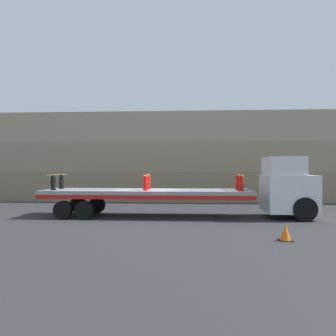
# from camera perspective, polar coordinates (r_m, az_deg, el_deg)

# --- Properties ---
(ground_plane) EXTENTS (120.00, 120.00, 0.00)m
(ground_plane) POSITION_cam_1_polar(r_m,az_deg,el_deg) (17.06, -3.70, -8.40)
(ground_plane) COLOR #2D2D30
(rock_cliff) EXTENTS (60.00, 3.30, 6.63)m
(rock_cliff) POSITION_cam_1_polar(r_m,az_deg,el_deg) (25.12, -1.33, 1.90)
(rock_cliff) COLOR #84755B
(rock_cliff) RESTS_ON ground_plane
(truck_cab) EXTENTS (2.38, 2.58, 3.06)m
(truck_cab) POSITION_cam_1_polar(r_m,az_deg,el_deg) (17.52, 20.35, -3.18)
(truck_cab) COLOR silver
(truck_cab) RESTS_ON ground_plane
(flatbed_trailer) EXTENTS (10.62, 2.58, 1.37)m
(flatbed_trailer) POSITION_cam_1_polar(r_m,az_deg,el_deg) (17.00, -5.52, -4.57)
(flatbed_trailer) COLOR gray
(flatbed_trailer) RESTS_ON ground_plane
(fire_hydrant_black_near_0) EXTENTS (0.29, 0.55, 0.77)m
(fire_hydrant_black_near_0) POSITION_cam_1_polar(r_m,az_deg,el_deg) (17.59, -19.36, -2.44)
(fire_hydrant_black_near_0) COLOR black
(fire_hydrant_black_near_0) RESTS_ON flatbed_trailer
(fire_hydrant_black_far_0) EXTENTS (0.29, 0.55, 0.77)m
(fire_hydrant_black_far_0) POSITION_cam_1_polar(r_m,az_deg,el_deg) (18.60, -18.05, -2.30)
(fire_hydrant_black_far_0) COLOR black
(fire_hydrant_black_far_0) RESTS_ON flatbed_trailer
(fire_hydrant_red_near_1) EXTENTS (0.29, 0.55, 0.77)m
(fire_hydrant_red_near_1) POSITION_cam_1_polar(r_m,az_deg,el_deg) (16.35, -3.94, -2.63)
(fire_hydrant_red_near_1) COLOR red
(fire_hydrant_red_near_1) RESTS_ON flatbed_trailer
(fire_hydrant_red_far_1) EXTENTS (0.29, 0.55, 0.77)m
(fire_hydrant_red_far_1) POSITION_cam_1_polar(r_m,az_deg,el_deg) (17.43, -3.47, -2.46)
(fire_hydrant_red_far_1) COLOR red
(fire_hydrant_red_far_1) RESTS_ON flatbed_trailer
(fire_hydrant_red_near_2) EXTENTS (0.29, 0.55, 0.77)m
(fire_hydrant_red_near_2) POSITION_cam_1_polar(r_m,az_deg,el_deg) (16.42, 12.62, -2.62)
(fire_hydrant_red_near_2) COLOR red
(fire_hydrant_red_near_2) RESTS_ON flatbed_trailer
(fire_hydrant_red_far_2) EXTENTS (0.29, 0.55, 0.77)m
(fire_hydrant_red_far_2) POSITION_cam_1_polar(r_m,az_deg,el_deg) (17.49, 12.05, -2.45)
(fire_hydrant_red_far_2) COLOR red
(fire_hydrant_red_far_2) RESTS_ON flatbed_trailer
(cargo_strap_rear) EXTENTS (0.05, 2.68, 0.01)m
(cargo_strap_rear) POSITION_cam_1_polar(r_m,az_deg,el_deg) (18.08, -18.69, -1.09)
(cargo_strap_rear) COLOR yellow
(cargo_strap_rear) RESTS_ON fire_hydrant_black_near_0
(cargo_strap_middle) EXTENTS (0.05, 2.68, 0.01)m
(cargo_strap_middle) POSITION_cam_1_polar(r_m,az_deg,el_deg) (16.87, -3.70, -1.17)
(cargo_strap_middle) COLOR yellow
(cargo_strap_middle) RESTS_ON fire_hydrant_red_near_1
(cargo_strap_front) EXTENTS (0.05, 2.68, 0.01)m
(cargo_strap_front) POSITION_cam_1_polar(r_m,az_deg,el_deg) (16.94, 12.33, -1.17)
(cargo_strap_front) COLOR yellow
(cargo_strap_front) RESTS_ON fire_hydrant_red_near_2
(traffic_cone) EXTENTS (0.47, 0.47, 0.59)m
(traffic_cone) POSITION_cam_1_polar(r_m,az_deg,el_deg) (12.16, 19.79, -10.50)
(traffic_cone) COLOR black
(traffic_cone) RESTS_ON ground_plane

